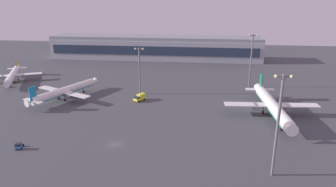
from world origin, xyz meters
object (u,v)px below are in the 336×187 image
at_px(airplane_far_stand, 13,75).
at_px(catering_truck, 140,97).
at_px(apron_light_central, 139,68).
at_px(airplane_mid_apron, 272,105).
at_px(pushback_tug, 19,146).
at_px(apron_light_east, 278,121).
at_px(apron_light_west, 251,58).
at_px(airplane_near_gate, 64,91).

relative_size(airplane_far_stand, catering_truck, 6.01).
distance_m(airplane_far_stand, apron_light_central, 74.85).
bearing_deg(airplane_mid_apron, catering_truck, -16.07).
relative_size(airplane_far_stand, pushback_tug, 10.63).
height_order(airplane_far_stand, apron_light_east, apron_light_east).
height_order(catering_truck, apron_light_east, apron_light_east).
height_order(airplane_mid_apron, airplane_far_stand, airplane_mid_apron).
bearing_deg(catering_truck, pushback_tug, 93.24).
bearing_deg(airplane_mid_apron, apron_light_central, -24.61).
relative_size(apron_light_west, apron_light_central, 1.21).
distance_m(airplane_mid_apron, airplane_near_gate, 90.08).
bearing_deg(airplane_near_gate, apron_light_east, -8.06).
bearing_deg(apron_light_central, catering_truck, -79.43).
relative_size(airplane_far_stand, apron_light_central, 1.61).
distance_m(airplane_near_gate, pushback_tug, 47.34).
xyz_separation_m(airplane_mid_apron, catering_truck, (-55.08, 11.81, -3.00)).
height_order(apron_light_east, apron_light_west, apron_light_east).
xyz_separation_m(airplane_near_gate, airplane_far_stand, (-40.45, 24.63, -0.10)).
xyz_separation_m(apron_light_east, apron_light_west, (4.69, 81.87, -0.40)).
bearing_deg(apron_light_east, apron_light_west, 86.72).
distance_m(airplane_near_gate, apron_light_west, 91.76).
height_order(airplane_far_stand, pushback_tug, airplane_far_stand).
xyz_separation_m(apron_light_east, apron_light_central, (-48.82, 64.19, -2.82)).
relative_size(airplane_near_gate, catering_truck, 6.14).
height_order(airplane_mid_apron, airplane_near_gate, airplane_mid_apron).
relative_size(airplane_near_gate, apron_light_central, 1.65).
bearing_deg(airplane_far_stand, airplane_near_gate, 124.66).
bearing_deg(apron_light_east, pushback_tug, 175.66).
relative_size(catering_truck, apron_light_east, 0.22).
distance_m(pushback_tug, apron_light_central, 65.33).
bearing_deg(apron_light_east, airplane_near_gate, 147.17).
bearing_deg(apron_light_east, airplane_far_stand, 147.66).
xyz_separation_m(airplane_far_stand, apron_light_central, (73.12, -13.03, 9.29)).
bearing_deg(apron_light_central, airplane_near_gate, -160.45).
height_order(airplane_near_gate, apron_light_east, apron_light_east).
bearing_deg(pushback_tug, apron_light_west, -149.48).
xyz_separation_m(airplane_mid_apron, apron_light_west, (-3.36, 39.11, 10.83)).
distance_m(apron_light_east, apron_light_west, 82.01).
bearing_deg(apron_light_west, pushback_tug, -136.45).
height_order(airplane_mid_apron, apron_light_west, apron_light_west).
xyz_separation_m(airplane_near_gate, apron_light_west, (86.18, 29.28, 11.61)).
xyz_separation_m(airplane_far_stand, catering_truck, (74.92, -22.64, -2.13)).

